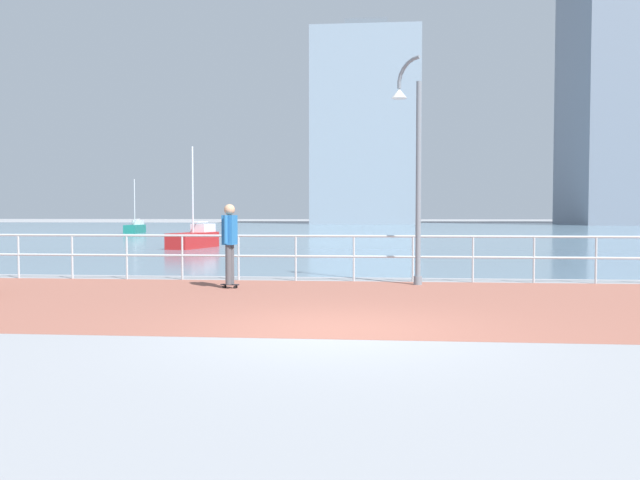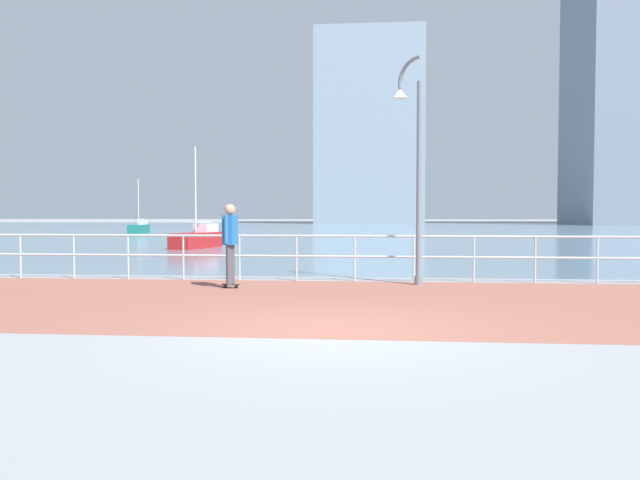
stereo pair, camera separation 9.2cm
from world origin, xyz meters
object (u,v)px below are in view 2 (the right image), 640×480
at_px(sailboat_navy, 197,238).
at_px(sailboat_white, 139,228).
at_px(lamppost, 413,159).
at_px(skateboarder, 230,237).

distance_m(sailboat_navy, sailboat_white, 23.90).
bearing_deg(lamppost, sailboat_navy, 122.40).
bearing_deg(skateboarder, lamppost, 16.26).
height_order(lamppost, skateboarder, lamppost).
distance_m(lamppost, sailboat_navy, 17.56).
height_order(skateboarder, sailboat_white, sailboat_white).
bearing_deg(lamppost, skateboarder, -163.74).
bearing_deg(sailboat_white, skateboarder, -66.30).
relative_size(lamppost, skateboarder, 2.84).
bearing_deg(sailboat_navy, skateboarder, -71.39).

